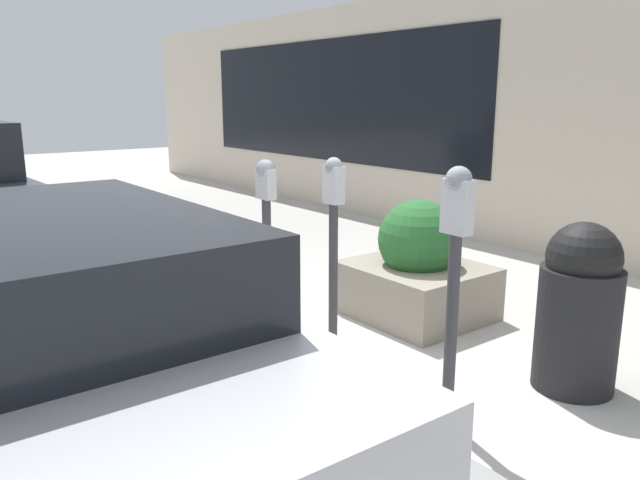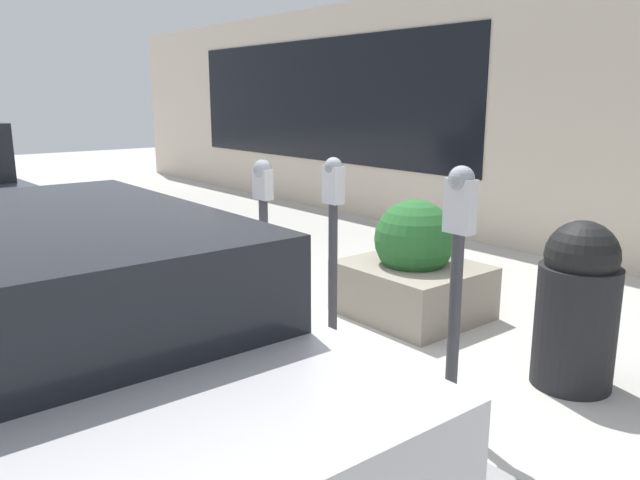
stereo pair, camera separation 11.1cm
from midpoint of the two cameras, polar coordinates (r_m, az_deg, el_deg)
The scene contains 9 objects.
ground_plane at distance 4.68m, azimuth -0.10°, elevation -12.06°, with size 40.00×40.00×0.00m, color beige.
curb_strip at distance 4.63m, azimuth -0.91°, elevation -12.09°, with size 24.50×0.16×0.04m.
building_facade at distance 7.81m, azimuth 27.38°, elevation 9.81°, with size 24.50×0.17×3.46m.
parking_meter_nearest at distance 3.73m, azimuth 13.07°, elevation -1.52°, with size 0.18×0.15×1.60m.
parking_meter_second at distance 4.50m, azimuth 1.94°, elevation 0.64°, with size 0.15×0.13×1.57m.
parking_meter_middle at distance 5.35m, azimuth -4.33°, elevation 2.25°, with size 0.19×0.16×1.47m.
planter_box at distance 5.77m, azimuth 9.40°, elevation -2.80°, with size 1.18×1.05×1.08m.
parked_car_middle at distance 3.61m, azimuth -23.26°, elevation -8.04°, with size 4.34×1.85×1.42m.
trash_bin at distance 4.62m, azimuth 23.24°, elevation -5.65°, with size 0.55×0.55×1.18m.
Camera 1 is at (-3.40, 2.53, 1.99)m, focal length 35.00 mm.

